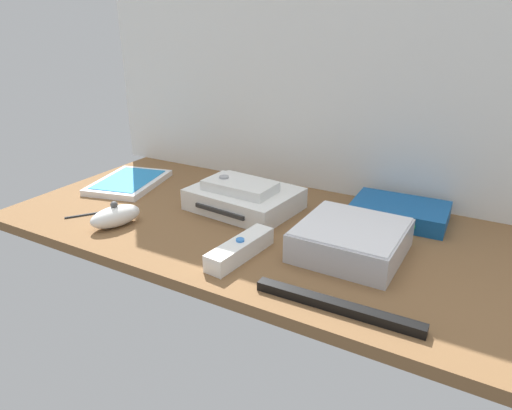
% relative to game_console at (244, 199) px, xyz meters
% --- Properties ---
extents(ground_plane, '(1.00, 0.48, 0.02)m').
position_rel_game_console_xyz_m(ground_plane, '(0.06, -0.06, -0.03)').
color(ground_plane, brown).
rests_on(ground_plane, ground).
extents(back_wall, '(1.10, 0.01, 0.64)m').
position_rel_game_console_xyz_m(back_wall, '(0.06, 0.19, 0.30)').
color(back_wall, white).
rests_on(back_wall, ground).
extents(game_console, '(0.22, 0.18, 0.04)m').
position_rel_game_console_xyz_m(game_console, '(0.00, 0.00, 0.00)').
color(game_console, white).
rests_on(game_console, ground_plane).
extents(mini_computer, '(0.17, 0.17, 0.05)m').
position_rel_game_console_xyz_m(mini_computer, '(0.26, -0.08, 0.00)').
color(mini_computer, silver).
rests_on(mini_computer, ground_plane).
extents(game_case, '(0.18, 0.22, 0.02)m').
position_rel_game_console_xyz_m(game_case, '(-0.31, -0.01, -0.01)').
color(game_case, white).
rests_on(game_case, ground_plane).
extents(network_router, '(0.18, 0.13, 0.03)m').
position_rel_game_console_xyz_m(network_router, '(0.30, 0.10, -0.00)').
color(network_router, '#145193').
rests_on(network_router, ground_plane).
extents(remote_wand, '(0.05, 0.15, 0.03)m').
position_rel_game_console_xyz_m(remote_wand, '(0.10, -0.18, -0.01)').
color(remote_wand, white).
rests_on(remote_wand, ground_plane).
extents(remote_nunchuk, '(0.07, 0.11, 0.05)m').
position_rel_game_console_xyz_m(remote_nunchuk, '(-0.17, -0.20, -0.00)').
color(remote_nunchuk, white).
rests_on(remote_nunchuk, ground_plane).
extents(remote_classic_pad, '(0.15, 0.09, 0.02)m').
position_rel_game_console_xyz_m(remote_classic_pad, '(-0.00, -0.01, 0.03)').
color(remote_classic_pad, white).
rests_on(remote_classic_pad, game_console).
extents(sensor_bar, '(0.24, 0.02, 0.01)m').
position_rel_game_console_xyz_m(sensor_bar, '(0.30, -0.25, -0.01)').
color(sensor_bar, black).
rests_on(sensor_bar, ground_plane).
extents(stylus_pen, '(0.06, 0.08, 0.01)m').
position_rel_game_console_xyz_m(stylus_pen, '(-0.26, -0.19, -0.02)').
color(stylus_pen, black).
rests_on(stylus_pen, ground_plane).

